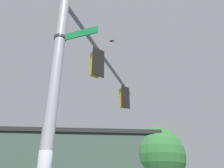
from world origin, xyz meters
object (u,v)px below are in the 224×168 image
(bird_flying, at_px, (112,41))
(traffic_light_mid_inner, at_px, (123,98))
(street_name_sign, at_px, (69,36))
(traffic_light_nearest_pole, at_px, (96,64))

(bird_flying, bearing_deg, traffic_light_mid_inner, 31.26)
(traffic_light_mid_inner, bearing_deg, street_name_sign, -144.84)
(traffic_light_mid_inner, distance_m, street_name_sign, 6.33)
(traffic_light_nearest_pole, xyz_separation_m, street_name_sign, (-2.01, -1.63, -0.60))
(traffic_light_nearest_pole, height_order, street_name_sign, traffic_light_nearest_pole)
(traffic_light_nearest_pole, bearing_deg, street_name_sign, -140.90)
(street_name_sign, height_order, bird_flying, bird_flying)
(traffic_light_nearest_pole, height_order, bird_flying, bird_flying)
(traffic_light_mid_inner, bearing_deg, bird_flying, -148.74)
(street_name_sign, relative_size, bird_flying, 4.96)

